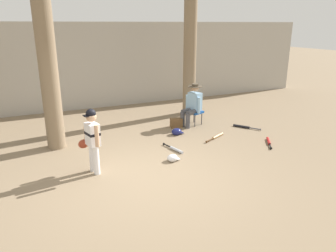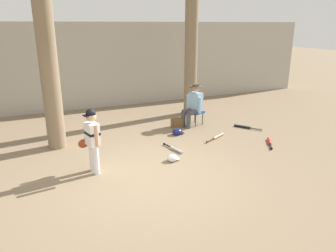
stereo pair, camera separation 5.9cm
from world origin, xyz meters
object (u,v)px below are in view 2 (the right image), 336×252
object	(u,v)px
handbag_beside_stool	(177,123)
batting_helmet_navy	(177,132)
young_ballplayer	(92,137)
seated_spectator	(193,104)
folding_stool	(195,112)
bat_wood_tan	(217,137)
bat_red_barrel	(269,142)
tree_behind_spectator	(191,47)
bat_black_composite	(244,127)
tree_near_player	(45,35)
bat_aluminum_silver	(175,149)
batting_helmet_white	(172,158)

from	to	relation	value
handbag_beside_stool	batting_helmet_navy	xyz separation A→B (m)	(-0.27, -0.58, -0.05)
young_ballplayer	seated_spectator	world-z (taller)	young_ballplayer
folding_stool	bat_wood_tan	bearing A→B (deg)	-91.68
bat_red_barrel	bat_wood_tan	xyz separation A→B (m)	(-0.97, 0.86, 0.00)
tree_behind_spectator	young_ballplayer	size ratio (longest dim) A/B	3.77
tree_behind_spectator	bat_red_barrel	world-z (taller)	tree_behind_spectator
bat_black_composite	bat_red_barrel	distance (m)	1.26
tree_behind_spectator	batting_helmet_navy	size ratio (longest dim) A/B	15.21
tree_near_player	young_ballplayer	distance (m)	2.58
folding_stool	bat_aluminum_silver	distance (m)	2.14
folding_stool	bat_black_composite	size ratio (longest dim) A/B	0.75
bat_black_composite	bat_aluminum_silver	bearing A→B (deg)	-163.96
bat_aluminum_silver	bat_wood_tan	world-z (taller)	same
bat_black_composite	batting_helmet_navy	distance (m)	2.00
bat_black_composite	bat_wood_tan	distance (m)	1.21
batting_helmet_white	batting_helmet_navy	world-z (taller)	batting_helmet_navy
handbag_beside_stool	batting_helmet_navy	size ratio (longest dim) A/B	1.05
tree_behind_spectator	folding_stool	bearing A→B (deg)	-110.35
young_ballplayer	handbag_beside_stool	xyz separation A→B (m)	(2.75, 1.93, -0.61)
handbag_beside_stool	bat_wood_tan	distance (m)	1.36
bat_red_barrel	batting_helmet_navy	world-z (taller)	batting_helmet_navy
tree_near_player	batting_helmet_navy	world-z (taller)	tree_near_player
bat_black_composite	batting_helmet_white	bearing A→B (deg)	-156.31
folding_stool	seated_spectator	xyz separation A→B (m)	(-0.09, -0.03, 0.28)
tree_behind_spectator	bat_wood_tan	bearing A→B (deg)	-100.99
folding_stool	bat_aluminum_silver	bearing A→B (deg)	-131.25
tree_near_player	folding_stool	world-z (taller)	tree_near_player
folding_stool	batting_helmet_navy	world-z (taller)	folding_stool
bat_black_composite	batting_helmet_navy	bearing A→B (deg)	172.16
tree_behind_spectator	seated_spectator	xyz separation A→B (m)	(-0.53, -1.20, -1.50)
tree_near_player	batting_helmet_navy	distance (m)	3.93
folding_stool	bat_black_composite	bearing A→B (deg)	-37.93
young_ballplayer	batting_helmet_navy	size ratio (longest dim) A/B	4.03
bat_wood_tan	batting_helmet_white	distance (m)	1.87
bat_wood_tan	batting_helmet_navy	bearing A→B (deg)	141.82
tree_near_player	bat_aluminum_silver	world-z (taller)	tree_near_player
young_ballplayer	batting_helmet_white	xyz separation A→B (m)	(1.64, -0.16, -0.68)
tree_near_player	bat_wood_tan	distance (m)	4.72
handbag_beside_stool	bat_aluminum_silver	size ratio (longest dim) A/B	0.48
tree_behind_spectator	tree_near_player	bearing A→B (deg)	-162.18
young_ballplayer	handbag_beside_stool	size ratio (longest dim) A/B	3.84
tree_near_player	handbag_beside_stool	world-z (taller)	tree_near_player
bat_aluminum_silver	batting_helmet_navy	distance (m)	1.13
tree_behind_spectator	bat_aluminum_silver	bearing A→B (deg)	-123.54
handbag_beside_stool	bat_aluminum_silver	distance (m)	1.77
bat_wood_tan	batting_helmet_navy	world-z (taller)	batting_helmet_navy
bat_aluminum_silver	young_ballplayer	bearing A→B (deg)	-169.65
young_ballplayer	bat_red_barrel	bearing A→B (deg)	-2.21
seated_spectator	bat_red_barrel	bearing A→B (deg)	-63.67
seated_spectator	handbag_beside_stool	distance (m)	0.72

